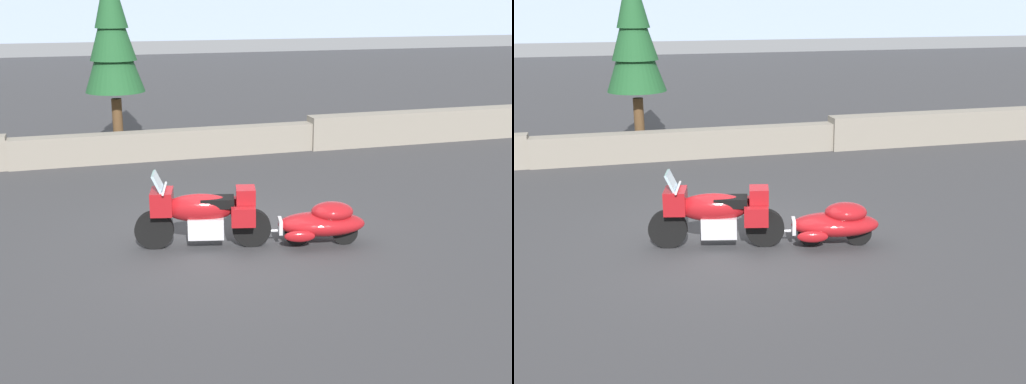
# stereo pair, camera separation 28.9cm
# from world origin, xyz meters

# --- Properties ---
(ground_plane) EXTENTS (80.00, 80.00, 0.00)m
(ground_plane) POSITION_xyz_m (0.00, 0.00, 0.00)
(ground_plane) COLOR #38383A
(stone_guard_wall) EXTENTS (24.00, 0.60, 0.93)m
(stone_guard_wall) POSITION_xyz_m (0.89, 6.37, 0.43)
(stone_guard_wall) COLOR gray
(stone_guard_wall) RESTS_ON ground
(touring_motorcycle) EXTENTS (2.28, 1.05, 1.33)m
(touring_motorcycle) POSITION_xyz_m (-0.39, -0.05, 0.62)
(touring_motorcycle) COLOR black
(touring_motorcycle) RESTS_ON ground
(car_shaped_trailer) EXTENTS (2.23, 1.03, 0.76)m
(car_shaped_trailer) POSITION_xyz_m (1.60, -0.50, 0.41)
(car_shaped_trailer) COLOR black
(car_shaped_trailer) RESTS_ON ground
(pine_tree_tall) EXTENTS (1.61, 1.61, 5.08)m
(pine_tree_tall) POSITION_xyz_m (-1.19, 7.65, 3.18)
(pine_tree_tall) COLOR brown
(pine_tree_tall) RESTS_ON ground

